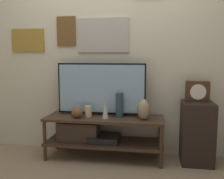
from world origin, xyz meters
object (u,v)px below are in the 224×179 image
vase_slim_bronze (105,110)px  mantel_clock (197,91)px  candle_jar (88,111)px  television (101,89)px  vase_tall_ceramic (119,105)px  vase_round_glass (77,112)px  vase_urn_stoneware (144,109)px

vase_slim_bronze → mantel_clock: (1.03, 0.16, 0.22)m
candle_jar → television: bearing=41.8°
television → vase_tall_ceramic: size_ratio=3.73×
vase_round_glass → vase_urn_stoneware: size_ratio=0.58×
vase_urn_stoneware → vase_round_glass: bearing=-176.7°
television → candle_jar: bearing=-138.2°
candle_jar → vase_round_glass: bearing=-145.5°
vase_tall_ceramic → vase_round_glass: vase_tall_ceramic is taller
television → vase_tall_ceramic: television is taller
television → candle_jar: television is taller
vase_tall_ceramic → candle_jar: size_ratio=2.21×
vase_slim_bronze → candle_jar: (-0.22, 0.05, -0.03)m
television → mantel_clock: size_ratio=4.14×
vase_urn_stoneware → television: bearing=163.7°
vase_tall_ceramic → candle_jar: bearing=-174.2°
mantel_clock → vase_slim_bronze: bearing=-171.3°
television → mantel_clock: bearing=-0.7°
television → vase_urn_stoneware: size_ratio=4.62×
vase_tall_ceramic → vase_slim_bronze: vase_tall_ceramic is taller
vase_tall_ceramic → mantel_clock: bearing=4.5°
television → candle_jar: (-0.13, -0.12, -0.26)m
vase_tall_ceramic → vase_urn_stoneware: vase_tall_ceramic is taller
vase_slim_bronze → vase_urn_stoneware: bearing=2.6°
candle_jar → vase_urn_stoneware: bearing=-2.8°
television → mantel_clock: television is taller
television → mantel_clock: 1.12m
vase_slim_bronze → vase_round_glass: size_ratio=1.46×
vase_tall_ceramic → mantel_clock: (0.88, 0.07, 0.17)m
vase_tall_ceramic → vase_round_glass: 0.50m
vase_slim_bronze → vase_urn_stoneware: (0.44, 0.02, 0.02)m
vase_tall_ceramic → mantel_clock: 0.90m
television → vase_urn_stoneware: television is taller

